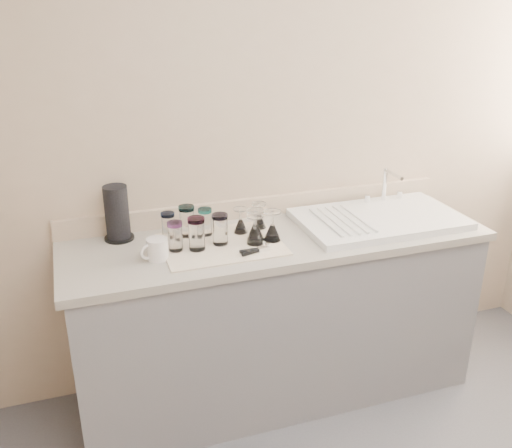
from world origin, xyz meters
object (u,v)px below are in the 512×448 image
object	(u,v)px
goblet_front_left	(255,234)
paper_towel_roll	(117,214)
goblet_back_left	(241,224)
sink_unit	(379,218)
tumbler_lavender	(220,229)
goblet_back_right	(259,219)
can_opener	(255,250)
tumbler_purple	(205,222)
goblet_front_right	(272,230)
tumbler_magenta	(175,236)
tumbler_teal	(168,226)
goblet_extra	(255,230)
white_mug	(157,249)
tumbler_cyan	(187,221)
tumbler_blue	(197,233)

from	to	relation	value
goblet_front_left	paper_towel_roll	size ratio (longest dim) A/B	0.53
goblet_front_left	goblet_back_left	bearing A→B (deg)	99.26
sink_unit	tumbler_lavender	size ratio (longest dim) A/B	5.62
goblet_back_right	goblet_front_left	distance (m)	0.19
goblet_back_right	can_opener	distance (m)	0.29
tumbler_lavender	paper_towel_roll	world-z (taller)	paper_towel_roll
tumbler_purple	can_opener	xyz separation A→B (m)	(0.16, -0.27, -0.06)
tumbler_lavender	goblet_back_right	bearing A→B (deg)	28.48
goblet_front_right	tumbler_magenta	bearing A→B (deg)	175.56
tumbler_lavender	can_opener	distance (m)	0.20
goblet_back_right	tumbler_lavender	bearing A→B (deg)	-151.52
tumbler_teal	goblet_extra	distance (m)	0.41
can_opener	white_mug	bearing A→B (deg)	168.30
can_opener	tumbler_purple	bearing A→B (deg)	121.39
goblet_front_right	paper_towel_roll	world-z (taller)	paper_towel_roll
goblet_back_left	tumbler_magenta	bearing A→B (deg)	-163.52
tumbler_cyan	goblet_front_left	distance (m)	0.34
tumbler_blue	can_opener	xyz separation A→B (m)	(0.24, -0.12, -0.07)
tumbler_teal	goblet_front_left	xyz separation A→B (m)	(0.37, -0.19, -0.02)
tumbler_cyan	white_mug	world-z (taller)	tumbler_cyan
can_opener	goblet_back_right	bearing A→B (deg)	67.49
tumbler_cyan	tumbler_purple	distance (m)	0.09
tumbler_lavender	goblet_extra	distance (m)	0.17
tumbler_magenta	tumbler_purple	bearing A→B (deg)	37.12
tumbler_blue	goblet_back_right	world-z (taller)	tumbler_blue
sink_unit	tumbler_blue	world-z (taller)	sink_unit
goblet_front_left	can_opener	size ratio (longest dim) A/B	0.99
sink_unit	tumbler_blue	size ratio (longest dim) A/B	5.34
tumbler_purple	tumbler_magenta	bearing A→B (deg)	-142.88
tumbler_cyan	goblet_front_left	size ratio (longest dim) A/B	1.07
tumbler_magenta	tumbler_lavender	bearing A→B (deg)	0.92
sink_unit	tumbler_purple	size ratio (longest dim) A/B	6.19
tumbler_lavender	can_opener	world-z (taller)	tumbler_lavender
tumbler_blue	tumbler_lavender	xyz separation A→B (m)	(0.12, 0.02, -0.00)
tumbler_magenta	tumbler_blue	world-z (taller)	tumbler_blue
white_mug	sink_unit	bearing A→B (deg)	3.33
tumbler_cyan	paper_towel_roll	world-z (taller)	paper_towel_roll
goblet_front_right	white_mug	distance (m)	0.54
tumbler_teal	white_mug	bearing A→B (deg)	-114.93
tumbler_cyan	goblet_extra	distance (m)	0.33
tumbler_lavender	goblet_extra	world-z (taller)	goblet_extra
tumbler_purple	goblet_front_right	size ratio (longest dim) A/B	0.91
can_opener	white_mug	distance (m)	0.44
goblet_front_right	tumbler_teal	bearing A→B (deg)	159.03
tumbler_teal	tumbler_blue	xyz separation A→B (m)	(0.10, -0.16, 0.01)
goblet_extra	white_mug	xyz separation A→B (m)	(-0.47, -0.05, -0.01)
tumbler_purple	goblet_extra	distance (m)	0.25
sink_unit	can_opener	bearing A→B (deg)	-167.88
paper_towel_roll	tumbler_cyan	bearing A→B (deg)	-14.62
goblet_extra	paper_towel_roll	size ratio (longest dim) A/B	0.56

